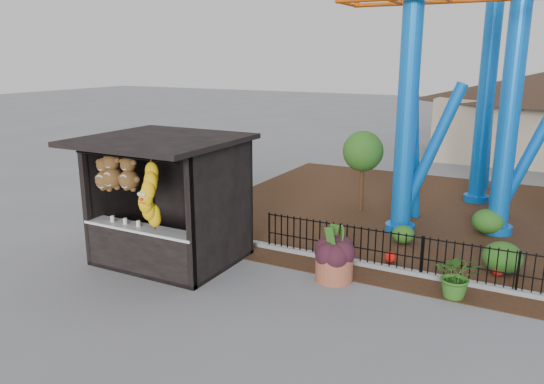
% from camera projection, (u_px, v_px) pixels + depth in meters
% --- Properties ---
extents(ground, '(120.00, 120.00, 0.00)m').
position_uv_depth(ground, '(252.00, 303.00, 10.98)').
color(ground, slate).
rests_on(ground, ground).
extents(mulch_bed, '(18.00, 12.00, 0.02)m').
position_uv_depth(mulch_bed, '(499.00, 225.00, 16.00)').
color(mulch_bed, '#331E11').
rests_on(mulch_bed, ground).
extents(curb, '(18.00, 0.18, 0.12)m').
position_uv_depth(curb, '(476.00, 285.00, 11.72)').
color(curb, gray).
rests_on(curb, ground).
extents(prize_booth, '(3.50, 3.40, 3.12)m').
position_uv_depth(prize_booth, '(162.00, 203.00, 12.72)').
color(prize_booth, black).
rests_on(prize_booth, ground).
extents(picket_fence, '(12.20, 0.06, 1.00)m').
position_uv_depth(picket_fence, '(523.00, 274.00, 11.20)').
color(picket_fence, black).
rests_on(picket_fence, ground).
extents(terracotta_planter, '(1.11, 1.11, 0.57)m').
position_uv_depth(terracotta_planter, '(334.00, 268.00, 12.05)').
color(terracotta_planter, '#9C5138').
rests_on(terracotta_planter, ground).
extents(planter_foliage, '(0.70, 0.70, 0.64)m').
position_uv_depth(planter_foliage, '(335.00, 243.00, 11.90)').
color(planter_foliage, black).
rests_on(planter_foliage, terracotta_planter).
extents(potted_plant, '(1.03, 0.93, 1.01)m').
position_uv_depth(potted_plant, '(457.00, 275.00, 11.12)').
color(potted_plant, '#255719').
rests_on(potted_plant, ground).
extents(landscaping, '(7.30, 4.08, 0.73)m').
position_uv_depth(landscaping, '(516.00, 245.00, 13.38)').
color(landscaping, '#275619').
rests_on(landscaping, mulch_bed).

